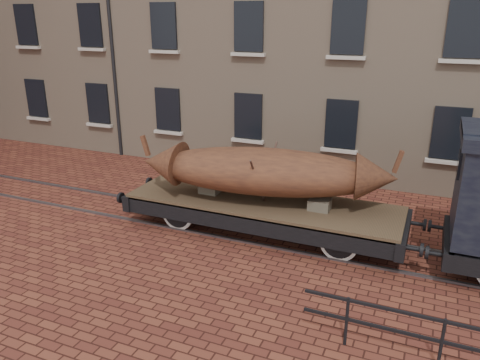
% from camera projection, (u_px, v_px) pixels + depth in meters
% --- Properties ---
extents(ground, '(90.00, 90.00, 0.00)m').
position_uv_depth(ground, '(264.00, 234.00, 13.07)').
color(ground, '#50221A').
extents(rail_track, '(30.00, 1.52, 0.06)m').
position_uv_depth(rail_track, '(264.00, 233.00, 13.06)').
color(rail_track, '#59595E').
rests_on(rail_track, ground).
extents(flatcar_wagon, '(8.41, 2.28, 1.27)m').
position_uv_depth(flatcar_wagon, '(262.00, 207.00, 12.83)').
color(flatcar_wagon, '#513927').
rests_on(flatcar_wagon, ground).
extents(iron_boat, '(6.95, 2.93, 1.65)m').
position_uv_depth(iron_boat, '(264.00, 171.00, 12.47)').
color(iron_boat, brown).
rests_on(iron_boat, flatcar_wagon).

